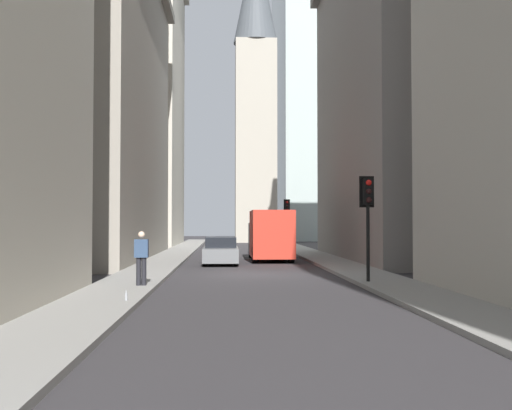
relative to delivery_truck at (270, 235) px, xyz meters
The scene contains 13 objects.
ground_plane 9.20m from the delivery_truck, behind, with size 135.00×135.00×0.00m, color #302D30.
sidewalk_right 10.83m from the delivery_truck, 146.68° to the left, with size 90.00×2.20×0.14m, color gray.
sidewalk_left 9.60m from the delivery_truck, 160.95° to the right, with size 90.00×2.20×0.14m, color gray.
building_left_midfar 13.16m from the delivery_truck, 89.47° to the right, with size 17.76×10.50×21.72m.
building_right_midfar 15.14m from the delivery_truck, 84.59° to the left, with size 19.77×10.50×21.24m.
building_right_far 27.74m from the delivery_truck, 29.17° to the left, with size 13.94×10.50×28.50m.
church_spire 34.74m from the delivery_truck, ahead, with size 4.91×4.91×34.39m.
delivery_truck is the anchor object (origin of this frame).
hatchback_grey 4.22m from the delivery_truck, 137.45° to the left, with size 4.30×1.78×1.42m.
traffic_light_foreground 13.76m from the delivery_truck, 169.94° to the right, with size 0.43×0.52×3.67m.
traffic_light_midblock 15.14m from the delivery_truck, ahead, with size 0.43×0.52×3.97m.
pedestrian 15.31m from the delivery_truck, 159.81° to the left, with size 0.26×0.44×1.75m.
discarded_bottle 18.74m from the delivery_truck, 164.02° to the left, with size 0.07×0.07×0.27m.
Camera 1 is at (-24.40, 1.13, 2.19)m, focal length 40.68 mm.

